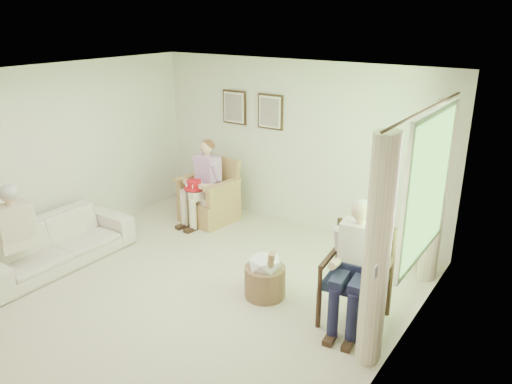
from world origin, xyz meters
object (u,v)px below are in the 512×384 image
person_dark (355,256)px  red_hat (194,186)px  wicker_armchair (210,201)px  hatbox (265,275)px  person_wicker (204,177)px  wood_armchair (360,272)px  person_sofa (10,229)px  sofa (54,243)px

person_dark → red_hat: size_ratio=4.45×
wicker_armchair → hatbox: size_ratio=1.40×
person_wicker → person_dark: person_dark is taller
wicker_armchair → person_dark: bearing=-16.8°
wood_armchair → person_wicker: person_wicker is taller
person_sofa → wood_armchair: bearing=122.3°
red_hat → hatbox: (2.08, -1.13, -0.40)m
person_dark → wicker_armchair: bearing=148.8°
red_hat → wood_armchair: bearing=-16.1°
sofa → red_hat: 2.21m
sofa → person_dark: bearing=-76.1°
wicker_armchair → hatbox: wicker_armchair is taller
sofa → red_hat: size_ratio=6.76×
person_wicker → person_dark: (3.14, -1.29, 0.05)m
sofa → hatbox: (2.80, 0.92, -0.03)m
wicker_armchair → person_dark: person_dark is taller
red_hat → person_sofa: bearing=-105.5°
wicker_armchair → wood_armchair: 3.39m
wicker_armchair → red_hat: bearing=-88.2°
wicker_armchair → person_wicker: bearing=-82.3°
person_dark → hatbox: 1.23m
wicker_armchair → person_sofa: person_sofa is taller
red_hat → person_wicker: bearing=80.3°
wicker_armchair → person_wicker: 0.48m
wicker_armchair → person_sofa: bearing=-96.7°
hatbox → sofa: bearing=-161.7°
person_dark → wood_armchair: bearing=83.3°
person_dark → red_hat: person_dark is taller
person_wicker → red_hat: bearing=-92.0°
wood_armchair → sofa: wood_armchair is taller
sofa → red_hat: (0.72, 2.06, 0.38)m
wicker_armchair → person_dark: size_ratio=0.72×
red_hat → wicker_armchair: bearing=84.1°
person_dark → person_sofa: size_ratio=1.10×
person_sofa → hatbox: person_sofa is taller
sofa → person_wicker: 2.43m
person_wicker → wicker_armchair: bearing=97.7°
wood_armchair → red_hat: (-3.18, 0.92, 0.12)m
sofa → red_hat: red_hat is taller
person_dark → red_hat: 3.36m
sofa → person_wicker: (0.76, 2.26, 0.47)m
person_wicker → hatbox: 2.49m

